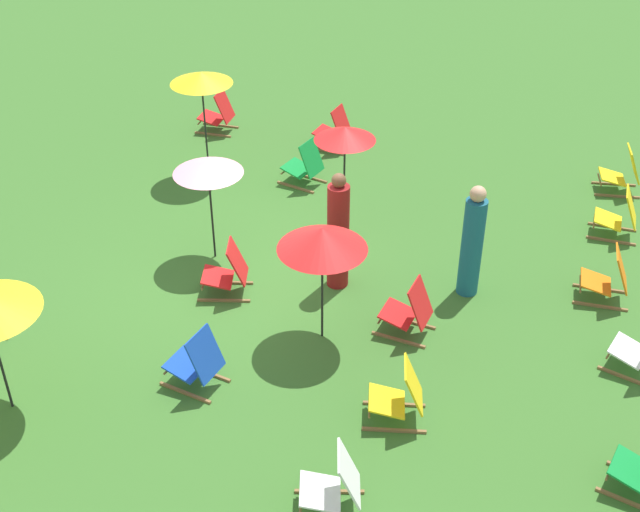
{
  "coord_description": "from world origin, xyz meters",
  "views": [
    {
      "loc": [
        9.53,
        4.12,
        7.17
      ],
      "look_at": [
        0.0,
        1.2,
        0.5
      ],
      "focal_mm": 46.74,
      "sensor_mm": 36.0,
      "label": 1
    }
  ],
  "objects_px": {
    "umbrella_0": "(201,78)",
    "umbrella_4": "(345,134)",
    "umbrella_3": "(322,239)",
    "person_1": "(338,234)",
    "deckchair_6": "(334,130)",
    "deckchair_3": "(619,216)",
    "deckchair_10": "(622,172)",
    "deckchair_12": "(305,165)",
    "deckchair_14": "(409,311)",
    "deckchair_2": "(197,362)",
    "deckchair_5": "(400,396)",
    "person_0": "(472,244)",
    "deckchair_7": "(218,114)",
    "deckchair_0": "(228,272)",
    "deckchair_9": "(608,278)",
    "umbrella_1": "(208,167)",
    "deckchair_13": "(335,486)"
  },
  "relations": [
    {
      "from": "umbrella_0",
      "to": "umbrella_4",
      "type": "relative_size",
      "value": 1.07
    },
    {
      "from": "umbrella_3",
      "to": "person_1",
      "type": "relative_size",
      "value": 0.94
    },
    {
      "from": "deckchair_6",
      "to": "deckchair_3",
      "type": "bearing_deg",
      "value": 81.17
    },
    {
      "from": "deckchair_6",
      "to": "deckchair_10",
      "type": "xyz_separation_m",
      "value": [
        0.17,
        5.24,
        0.0
      ]
    },
    {
      "from": "deckchair_12",
      "to": "deckchair_14",
      "type": "relative_size",
      "value": 1.03
    },
    {
      "from": "deckchair_3",
      "to": "deckchair_14",
      "type": "distance_m",
      "value": 4.33
    },
    {
      "from": "deckchair_2",
      "to": "deckchair_5",
      "type": "distance_m",
      "value": 2.54
    },
    {
      "from": "deckchair_14",
      "to": "person_0",
      "type": "height_order",
      "value": "person_0"
    },
    {
      "from": "deckchair_10",
      "to": "deckchair_12",
      "type": "height_order",
      "value": "same"
    },
    {
      "from": "person_0",
      "to": "deckchair_7",
      "type": "bearing_deg",
      "value": -2.44
    },
    {
      "from": "deckchair_0",
      "to": "deckchair_5",
      "type": "bearing_deg",
      "value": 43.13
    },
    {
      "from": "deckchair_3",
      "to": "person_1",
      "type": "height_order",
      "value": "person_1"
    },
    {
      "from": "deckchair_6",
      "to": "person_1",
      "type": "relative_size",
      "value": 0.46
    },
    {
      "from": "deckchair_0",
      "to": "deckchair_2",
      "type": "relative_size",
      "value": 1.03
    },
    {
      "from": "deckchair_7",
      "to": "umbrella_0",
      "type": "height_order",
      "value": "umbrella_0"
    },
    {
      "from": "deckchair_0",
      "to": "person_1",
      "type": "relative_size",
      "value": 0.47
    },
    {
      "from": "deckchair_2",
      "to": "deckchair_9",
      "type": "xyz_separation_m",
      "value": [
        -3.36,
        4.83,
        0.0
      ]
    },
    {
      "from": "umbrella_0",
      "to": "umbrella_3",
      "type": "height_order",
      "value": "umbrella_0"
    },
    {
      "from": "umbrella_4",
      "to": "deckchair_3",
      "type": "bearing_deg",
      "value": 104.55
    },
    {
      "from": "deckchair_14",
      "to": "deckchair_7",
      "type": "bearing_deg",
      "value": -128.87
    },
    {
      "from": "deckchair_9",
      "to": "umbrella_4",
      "type": "bearing_deg",
      "value": -102.18
    },
    {
      "from": "deckchair_0",
      "to": "deckchair_9",
      "type": "relative_size",
      "value": 1.03
    },
    {
      "from": "umbrella_4",
      "to": "person_1",
      "type": "distance_m",
      "value": 1.74
    },
    {
      "from": "deckchair_10",
      "to": "umbrella_0",
      "type": "distance_m",
      "value": 7.43
    },
    {
      "from": "deckchair_9",
      "to": "person_0",
      "type": "bearing_deg",
      "value": -80.61
    },
    {
      "from": "umbrella_4",
      "to": "umbrella_0",
      "type": "bearing_deg",
      "value": -111.31
    },
    {
      "from": "deckchair_14",
      "to": "deckchair_0",
      "type": "bearing_deg",
      "value": -85.72
    },
    {
      "from": "person_1",
      "to": "deckchair_9",
      "type": "bearing_deg",
      "value": 51.81
    },
    {
      "from": "umbrella_3",
      "to": "deckchair_14",
      "type": "bearing_deg",
      "value": 110.13
    },
    {
      "from": "deckchair_14",
      "to": "umbrella_1",
      "type": "distance_m",
      "value": 3.58
    },
    {
      "from": "deckchair_2",
      "to": "person_1",
      "type": "xyz_separation_m",
      "value": [
        -2.61,
        1.06,
        0.49
      ]
    },
    {
      "from": "deckchair_12",
      "to": "umbrella_1",
      "type": "bearing_deg",
      "value": 1.14
    },
    {
      "from": "deckchair_0",
      "to": "umbrella_3",
      "type": "distance_m",
      "value": 2.05
    },
    {
      "from": "deckchair_0",
      "to": "umbrella_3",
      "type": "xyz_separation_m",
      "value": [
        0.55,
        1.58,
        1.19
      ]
    },
    {
      "from": "deckchair_5",
      "to": "umbrella_3",
      "type": "distance_m",
      "value": 2.17
    },
    {
      "from": "deckchair_14",
      "to": "umbrella_1",
      "type": "bearing_deg",
      "value": -99.21
    },
    {
      "from": "umbrella_1",
      "to": "deckchair_10",
      "type": "bearing_deg",
      "value": 123.66
    },
    {
      "from": "deckchair_12",
      "to": "deckchair_5",
      "type": "bearing_deg",
      "value": 43.22
    },
    {
      "from": "deckchair_6",
      "to": "deckchair_0",
      "type": "bearing_deg",
      "value": 7.64
    },
    {
      "from": "deckchair_13",
      "to": "umbrella_3",
      "type": "bearing_deg",
      "value": -176.78
    },
    {
      "from": "umbrella_0",
      "to": "deckchair_0",
      "type": "bearing_deg",
      "value": 27.89
    },
    {
      "from": "deckchair_10",
      "to": "umbrella_1",
      "type": "distance_m",
      "value": 7.26
    },
    {
      "from": "deckchair_6",
      "to": "deckchair_9",
      "type": "distance_m",
      "value": 6.17
    },
    {
      "from": "deckchair_3",
      "to": "person_0",
      "type": "bearing_deg",
      "value": -41.41
    },
    {
      "from": "deckchair_13",
      "to": "person_0",
      "type": "xyz_separation_m",
      "value": [
        -4.34,
        0.74,
        0.46
      ]
    },
    {
      "from": "deckchair_13",
      "to": "person_1",
      "type": "distance_m",
      "value": 4.15
    },
    {
      "from": "person_0",
      "to": "deckchair_3",
      "type": "bearing_deg",
      "value": -99.72
    },
    {
      "from": "deckchair_0",
      "to": "deckchair_3",
      "type": "relative_size",
      "value": 1.03
    },
    {
      "from": "deckchair_5",
      "to": "deckchair_10",
      "type": "xyz_separation_m",
      "value": [
        -6.56,
        2.48,
        0.0
      ]
    },
    {
      "from": "deckchair_3",
      "to": "deckchair_14",
      "type": "height_order",
      "value": "same"
    }
  ]
}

